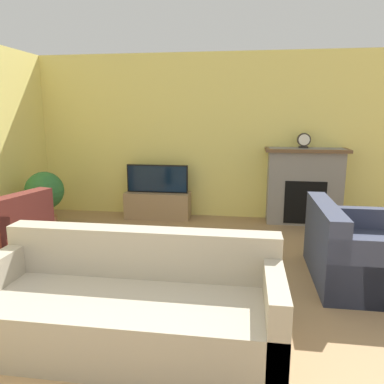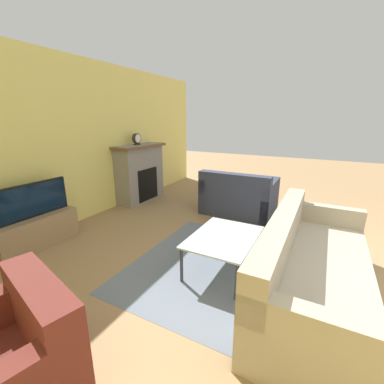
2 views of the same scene
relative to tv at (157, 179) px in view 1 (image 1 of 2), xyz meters
The scene contains 11 objects.
wall_back 0.95m from the tv, 26.84° to the left, with size 8.36×0.06×2.70m.
area_rug 2.60m from the tv, 74.09° to the right, with size 2.17×1.90×0.00m.
fireplace 2.38m from the tv, ahead, with size 1.26×0.46×1.20m.
tv_stand 0.45m from the tv, 90.00° to the left, with size 1.08×0.37×0.44m.
tv is the anchor object (origin of this frame).
couch_sectional 3.52m from the tv, 79.79° to the right, with size 2.26×0.91×0.82m.
couch_loveseat 3.35m from the tv, 38.22° to the right, with size 0.94×1.28×0.82m.
armchair_by_window 2.44m from the tv, 125.37° to the right, with size 0.96×0.98×0.82m.
coffee_table 2.61m from the tv, 74.64° to the right, with size 0.97×0.70×0.43m.
potted_plant 1.76m from the tv, 153.76° to the right, with size 0.57×0.57×0.87m.
mantel_clock 2.42m from the tv, ahead, with size 0.20×0.07×0.23m.
Camera 1 is at (0.86, -1.29, 1.75)m, focal length 35.00 mm.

